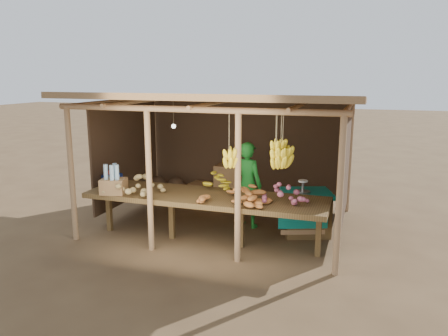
% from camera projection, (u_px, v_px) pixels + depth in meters
% --- Properties ---
extents(ground, '(60.00, 60.00, 0.00)m').
position_uv_depth(ground, '(224.00, 224.00, 8.02)').
color(ground, brown).
rests_on(ground, ground).
extents(stall_structure, '(4.70, 3.50, 2.43)m').
position_uv_depth(stall_structure, '(229.00, 119.00, 7.64)').
color(stall_structure, '#A67D56').
rests_on(stall_structure, ground).
extents(counter, '(3.90, 1.05, 0.80)m').
position_uv_depth(counter, '(205.00, 199.00, 6.98)').
color(counter, brown).
rests_on(counter, ground).
extents(potato_heap, '(0.98, 0.65, 0.36)m').
position_uv_depth(potato_heap, '(132.00, 183.00, 7.01)').
color(potato_heap, '#97804E').
rests_on(potato_heap, counter).
extents(sweet_potato_heap, '(1.13, 0.91, 0.36)m').
position_uv_depth(sweet_potato_heap, '(235.00, 191.00, 6.55)').
color(sweet_potato_heap, '#AE662C').
rests_on(sweet_potato_heap, counter).
extents(onion_heap, '(1.00, 0.77, 0.36)m').
position_uv_depth(onion_heap, '(282.00, 192.00, 6.48)').
color(onion_heap, '#BE5C77').
rests_on(onion_heap, counter).
extents(banana_pile, '(0.57, 0.42, 0.34)m').
position_uv_depth(banana_pile, '(214.00, 180.00, 7.27)').
color(banana_pile, gold).
rests_on(banana_pile, counter).
extents(tomato_basin, '(0.38, 0.38, 0.20)m').
position_uv_depth(tomato_basin, '(112.00, 177.00, 7.81)').
color(tomato_basin, navy).
rests_on(tomato_basin, counter).
extents(bottle_box, '(0.44, 0.38, 0.49)m').
position_uv_depth(bottle_box, '(113.00, 182.00, 7.03)').
color(bottle_box, '#966C43').
rests_on(bottle_box, counter).
extents(vendor, '(0.65, 0.52, 1.54)m').
position_uv_depth(vendor, '(248.00, 185.00, 7.76)').
color(vendor, '#1B7D26').
rests_on(vendor, ground).
extents(tarp_crate, '(1.01, 0.94, 0.97)m').
position_uv_depth(tarp_crate, '(306.00, 211.00, 7.45)').
color(tarp_crate, brown).
rests_on(tarp_crate, ground).
extents(carton_stack, '(1.18, 0.49, 0.86)m').
position_uv_depth(carton_stack, '(220.00, 188.00, 9.04)').
color(carton_stack, '#966C43').
rests_on(carton_stack, ground).
extents(burlap_sacks, '(0.92, 0.48, 0.65)m').
position_uv_depth(burlap_sacks, '(167.00, 189.00, 9.36)').
color(burlap_sacks, '#453020').
rests_on(burlap_sacks, ground).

